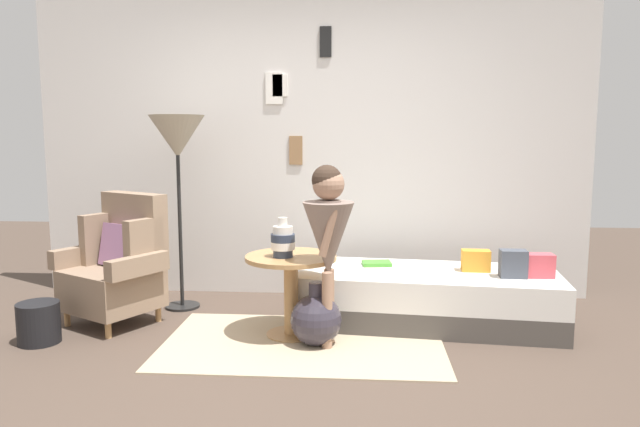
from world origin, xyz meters
name	(u,v)px	position (x,y,z in m)	size (l,w,h in m)	color
ground_plane	(282,381)	(0.00, 0.00, 0.00)	(12.00, 12.00, 0.00)	#4C3D33
gallery_wall	(311,147)	(0.00, 1.95, 1.30)	(4.80, 0.12, 2.60)	silver
rug	(303,343)	(0.06, 0.61, 0.01)	(1.89, 1.17, 0.01)	tan
armchair	(119,265)	(-1.37, 1.00, 0.44)	(0.90, 0.83, 0.97)	tan
daybed	(428,297)	(0.95, 1.12, 0.20)	(1.97, 0.99, 0.40)	#4C4742
pillow_head	(538,266)	(1.71, 0.99, 0.48)	(0.21, 0.12, 0.17)	#D64C56
pillow_mid	(513,264)	(1.53, 0.97, 0.50)	(0.19, 0.12, 0.20)	#474C56
pillow_back	(476,261)	(1.30, 1.15, 0.48)	(0.20, 0.12, 0.16)	orange
side_table	(291,278)	(-0.04, 0.76, 0.42)	(0.64, 0.64, 0.58)	tan
vase_striped	(283,241)	(-0.09, 0.71, 0.69)	(0.17, 0.17, 0.27)	#2D384C
floor_lamp	(177,142)	(-1.02, 1.39, 1.35)	(0.44, 0.44, 1.57)	black
person_child	(328,230)	(0.23, 0.58, 0.79)	(0.34, 0.34, 1.22)	#A37A60
book_on_daybed	(377,263)	(0.57, 1.30, 0.42)	(0.22, 0.16, 0.03)	#4A9C34
demijohn_near	(316,319)	(0.15, 0.60, 0.18)	(0.35, 0.35, 0.43)	#332D38
magazine_basket	(39,323)	(-1.74, 0.50, 0.14)	(0.28, 0.28, 0.28)	black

